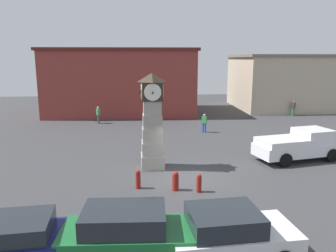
# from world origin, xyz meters

# --- Properties ---
(ground_plane) EXTENTS (79.55, 79.55, 0.00)m
(ground_plane) POSITION_xyz_m (0.00, 0.00, 0.00)
(ground_plane) COLOR #38383A
(clock_tower) EXTENTS (1.39, 1.47, 5.28)m
(clock_tower) POSITION_xyz_m (-1.60, 1.88, 2.53)
(clock_tower) COLOR #A09B91
(clock_tower) RESTS_ON ground_plane
(bollard_near_tower) EXTENTS (0.24, 0.24, 0.88)m
(bollard_near_tower) POSITION_xyz_m (0.29, -1.82, 0.44)
(bollard_near_tower) COLOR maroon
(bollard_near_tower) RESTS_ON ground_plane
(bollard_mid_row) EXTENTS (0.31, 0.31, 0.92)m
(bollard_mid_row) POSITION_xyz_m (-0.75, -1.49, 0.46)
(bollard_mid_row) COLOR maroon
(bollard_mid_row) RESTS_ON ground_plane
(bollard_far_row) EXTENTS (0.24, 0.24, 0.91)m
(bollard_far_row) POSITION_xyz_m (-2.48, -1.09, 0.46)
(bollard_far_row) COLOR maroon
(bollard_far_row) RESTS_ON ground_plane
(car_navy_sedan) EXTENTS (4.48, 2.20, 1.45)m
(car_navy_sedan) POSITION_xyz_m (-6.08, -6.57, 0.75)
(car_navy_sedan) COLOR navy
(car_navy_sedan) RESTS_ON ground_plane
(car_near_tower) EXTENTS (4.59, 2.17, 1.64)m
(car_near_tower) POSITION_xyz_m (-2.74, -6.66, 0.83)
(car_near_tower) COLOR #19602D
(car_near_tower) RESTS_ON ground_plane
(car_by_building) EXTENTS (3.97, 2.21, 1.52)m
(car_by_building) POSITION_xyz_m (0.24, -6.81, 0.77)
(car_by_building) COLOR silver
(car_by_building) RESTS_ON ground_plane
(pickup_truck) EXTENTS (5.69, 2.91, 1.85)m
(pickup_truck) POSITION_xyz_m (7.31, 2.39, 0.93)
(pickup_truck) COLOR silver
(pickup_truck) RESTS_ON ground_plane
(pedestrian_near_bench) EXTENTS (0.47, 0.41, 1.62)m
(pedestrian_near_bench) POSITION_xyz_m (14.52, 17.43, 0.92)
(pedestrian_near_bench) COLOR #338C4C
(pedestrian_near_bench) RESTS_ON ground_plane
(pedestrian_crossing_lot) EXTENTS (0.39, 0.46, 1.61)m
(pedestrian_crossing_lot) POSITION_xyz_m (-5.92, 15.34, 0.92)
(pedestrian_crossing_lot) COLOR #3F3F47
(pedestrian_crossing_lot) RESTS_ON ground_plane
(pedestrian_by_cars) EXTENTS (0.47, 0.42, 1.56)m
(pedestrian_by_cars) POSITION_xyz_m (3.23, 10.43, 0.88)
(pedestrian_by_cars) COLOR #264CA5
(pedestrian_by_cars) RESTS_ON ground_plane
(warehouse_blue_far) EXTENTS (16.72, 11.30, 7.11)m
(warehouse_blue_far) POSITION_xyz_m (-3.75, 22.02, 3.56)
(warehouse_blue_far) COLOR maroon
(warehouse_blue_far) RESTS_ON ground_plane
(storefront_low_left) EXTENTS (15.46, 12.11, 6.50)m
(storefront_low_left) POSITION_xyz_m (17.57, 23.27, 3.26)
(storefront_low_left) COLOR #B7A88E
(storefront_low_left) RESTS_ON ground_plane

